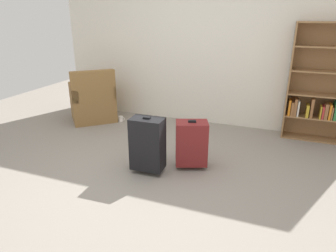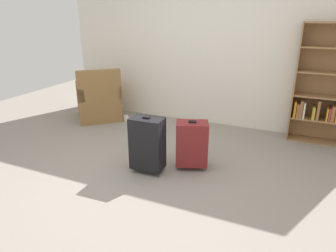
{
  "view_description": "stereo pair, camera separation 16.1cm",
  "coord_description": "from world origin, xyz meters",
  "px_view_note": "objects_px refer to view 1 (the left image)",
  "views": [
    {
      "loc": [
        1.22,
        -2.66,
        1.76
      ],
      "look_at": [
        0.07,
        0.36,
        0.55
      ],
      "focal_mm": 32.48,
      "sensor_mm": 36.0,
      "label": 1
    },
    {
      "loc": [
        1.37,
        -2.59,
        1.76
      ],
      "look_at": [
        0.07,
        0.36,
        0.55
      ],
      "focal_mm": 32.48,
      "sensor_mm": 36.0,
      "label": 2
    }
  ],
  "objects_px": {
    "bookshelf": "(324,89)",
    "armchair": "(93,102)",
    "suitcase_black": "(148,144)",
    "mug": "(121,119)",
    "suitcase_dark_red": "(191,143)"
  },
  "relations": [
    {
      "from": "bookshelf",
      "to": "suitcase_dark_red",
      "type": "distance_m",
      "value": 2.16
    },
    {
      "from": "bookshelf",
      "to": "suitcase_dark_red",
      "type": "height_order",
      "value": "bookshelf"
    },
    {
      "from": "armchair",
      "to": "suitcase_dark_red",
      "type": "distance_m",
      "value": 2.34
    },
    {
      "from": "suitcase_dark_red",
      "to": "mug",
      "type": "bearing_deg",
      "value": 144.52
    },
    {
      "from": "bookshelf",
      "to": "armchair",
      "type": "distance_m",
      "value": 3.61
    },
    {
      "from": "bookshelf",
      "to": "suitcase_black",
      "type": "height_order",
      "value": "bookshelf"
    },
    {
      "from": "suitcase_black",
      "to": "bookshelf",
      "type": "bearing_deg",
      "value": 43.51
    },
    {
      "from": "armchair",
      "to": "suitcase_black",
      "type": "height_order",
      "value": "armchair"
    },
    {
      "from": "mug",
      "to": "armchair",
      "type": "bearing_deg",
      "value": -170.61
    },
    {
      "from": "mug",
      "to": "suitcase_black",
      "type": "xyz_separation_m",
      "value": [
        1.17,
        -1.44,
        0.31
      ]
    },
    {
      "from": "bookshelf",
      "to": "armchair",
      "type": "xyz_separation_m",
      "value": [
        -3.56,
        -0.45,
        -0.44
      ]
    },
    {
      "from": "armchair",
      "to": "mug",
      "type": "xyz_separation_m",
      "value": [
        0.48,
        0.08,
        -0.27
      ]
    },
    {
      "from": "armchair",
      "to": "suitcase_black",
      "type": "xyz_separation_m",
      "value": [
        1.65,
        -1.36,
        0.04
      ]
    },
    {
      "from": "suitcase_black",
      "to": "mug",
      "type": "bearing_deg",
      "value": 129.11
    },
    {
      "from": "armchair",
      "to": "mug",
      "type": "distance_m",
      "value": 0.56
    }
  ]
}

